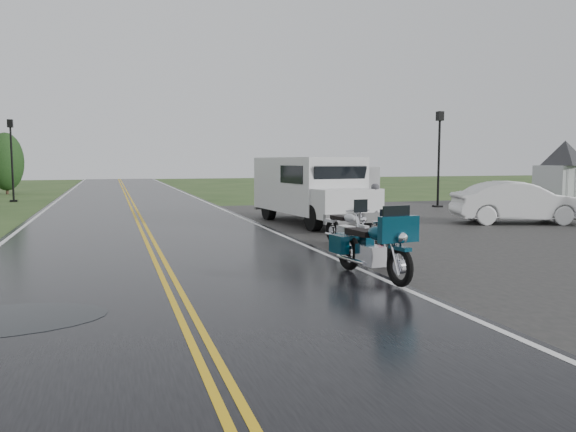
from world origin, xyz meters
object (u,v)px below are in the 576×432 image
at_px(motorcycle_silver, 362,228).
at_px(person_at_van, 374,209).
at_px(visitor_center, 565,157).
at_px(motorcycle_teal, 400,250).
at_px(lamp_post_far_left, 12,160).
at_px(van_white, 314,194).
at_px(lamp_post_far_right, 439,159).
at_px(motorcycle_red, 389,242).
at_px(sedan_white, 518,203).

bearing_deg(motorcycle_silver, person_at_van, 53.43).
distance_m(visitor_center, motorcycle_teal, 21.16).
distance_m(visitor_center, lamp_post_far_left, 28.46).
bearing_deg(visitor_center, motorcycle_teal, -140.45).
distance_m(van_white, lamp_post_far_right, 11.22).
xyz_separation_m(visitor_center, motorcycle_red, (-15.56, -11.68, -1.82)).
bearing_deg(motorcycle_teal, visitor_center, 33.05).
bearing_deg(lamp_post_far_right, lamp_post_far_left, 152.89).
bearing_deg(van_white, person_at_van, -27.12).
xyz_separation_m(motorcycle_red, sedan_white, (8.29, 6.10, 0.15)).
bearing_deg(lamp_post_far_left, van_white, -56.95).
bearing_deg(van_white, lamp_post_far_right, 31.26).
bearing_deg(lamp_post_far_left, person_at_van, -54.04).
bearing_deg(sedan_white, lamp_post_far_right, 8.40).
height_order(visitor_center, person_at_van, visitor_center).
bearing_deg(sedan_white, lamp_post_far_left, 65.49).
relative_size(visitor_center, lamp_post_far_right, 3.49).
xyz_separation_m(visitor_center, lamp_post_far_left, (-26.02, 11.53, -0.16)).
relative_size(motorcycle_red, lamp_post_far_left, 0.44).
height_order(person_at_van, lamp_post_far_right, lamp_post_far_right).
bearing_deg(lamp_post_far_right, motorcycle_silver, -129.65).
bearing_deg(lamp_post_far_right, sedan_white, -99.45).
relative_size(motorcycle_silver, van_white, 0.34).
bearing_deg(van_white, sedan_white, -7.04).
height_order(van_white, lamp_post_far_left, lamp_post_far_left).
xyz_separation_m(motorcycle_silver, lamp_post_far_left, (-10.86, 21.10, 1.63)).
xyz_separation_m(motorcycle_red, van_white, (0.62, 6.17, 0.62)).
bearing_deg(lamp_post_far_right, person_at_van, -133.29).
xyz_separation_m(motorcycle_red, lamp_post_far_left, (-10.47, 23.20, 1.66)).
bearing_deg(motorcycle_teal, lamp_post_far_left, 104.85).
distance_m(visitor_center, lamp_post_far_right, 6.27).
relative_size(lamp_post_far_left, lamp_post_far_right, 0.98).
xyz_separation_m(person_at_van, lamp_post_far_left, (-12.83, 17.69, 1.49)).
xyz_separation_m(van_white, lamp_post_far_right, (8.82, 6.85, 1.09)).
height_order(motorcycle_teal, van_white, van_white).
xyz_separation_m(visitor_center, van_white, (-14.94, -5.51, -1.20)).
bearing_deg(sedan_white, van_white, 107.38).
relative_size(motorcycle_silver, sedan_white, 0.46).
xyz_separation_m(lamp_post_far_left, lamp_post_far_right, (19.90, -10.19, 0.05)).
relative_size(sedan_white, lamp_post_far_left, 1.00).
xyz_separation_m(visitor_center, motorcycle_teal, (-16.27, -13.43, -1.69)).
bearing_deg(motorcycle_silver, motorcycle_red, -107.19).
relative_size(motorcycle_teal, van_white, 0.39).
bearing_deg(motorcycle_red, lamp_post_far_right, 73.28).
xyz_separation_m(motorcycle_teal, motorcycle_silver, (1.10, 3.86, -0.10)).
relative_size(motorcycle_red, motorcycle_silver, 0.95).
distance_m(motorcycle_teal, van_white, 8.05).
xyz_separation_m(motorcycle_teal, person_at_van, (3.07, 7.27, 0.04)).
relative_size(motorcycle_teal, sedan_white, 0.54).
distance_m(motorcycle_red, lamp_post_far_left, 25.51).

